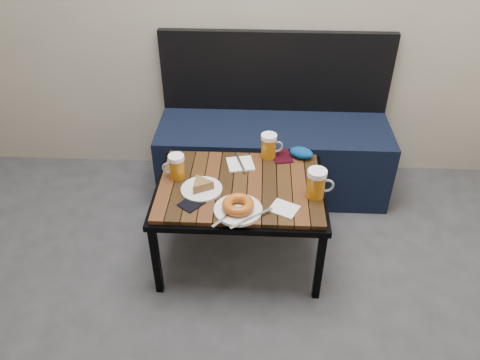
{
  "coord_description": "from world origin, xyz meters",
  "views": [
    {
      "loc": [
        0.1,
        -0.72,
        1.85
      ],
      "look_at": [
        0.01,
        1.12,
        0.5
      ],
      "focal_mm": 35.0,
      "sensor_mm": 36.0,
      "label": 1
    }
  ],
  "objects_px": {
    "plate_bagel": "(238,207)",
    "knit_pouch": "(301,153)",
    "passport_navy": "(193,203)",
    "cafe_table": "(240,192)",
    "passport_burgundy": "(282,156)",
    "plate_pie": "(201,187)",
    "beer_mug_right": "(317,183)",
    "beer_mug_left": "(176,166)",
    "bench": "(273,149)",
    "beer_mug_centre": "(269,146)"
  },
  "relations": [
    {
      "from": "bench",
      "to": "knit_pouch",
      "type": "distance_m",
      "value": 0.47
    },
    {
      "from": "cafe_table",
      "to": "passport_navy",
      "type": "xyz_separation_m",
      "value": [
        -0.21,
        -0.16,
        0.05
      ]
    },
    {
      "from": "passport_burgundy",
      "to": "passport_navy",
      "type": "bearing_deg",
      "value": -147.27
    },
    {
      "from": "beer_mug_right",
      "to": "bench",
      "type": "bearing_deg",
      "value": 101.46
    },
    {
      "from": "beer_mug_right",
      "to": "knit_pouch",
      "type": "distance_m",
      "value": 0.34
    },
    {
      "from": "beer_mug_centre",
      "to": "bench",
      "type": "bearing_deg",
      "value": 70.1
    },
    {
      "from": "bench",
      "to": "cafe_table",
      "type": "relative_size",
      "value": 1.67
    },
    {
      "from": "beer_mug_right",
      "to": "passport_navy",
      "type": "bearing_deg",
      "value": -174.81
    },
    {
      "from": "bench",
      "to": "passport_navy",
      "type": "height_order",
      "value": "bench"
    },
    {
      "from": "beer_mug_centre",
      "to": "plate_pie",
      "type": "height_order",
      "value": "beer_mug_centre"
    },
    {
      "from": "cafe_table",
      "to": "beer_mug_left",
      "type": "height_order",
      "value": "beer_mug_left"
    },
    {
      "from": "cafe_table",
      "to": "passport_burgundy",
      "type": "relative_size",
      "value": 6.28
    },
    {
      "from": "knit_pouch",
      "to": "passport_navy",
      "type": "bearing_deg",
      "value": -141.69
    },
    {
      "from": "beer_mug_centre",
      "to": "knit_pouch",
      "type": "xyz_separation_m",
      "value": [
        0.17,
        -0.0,
        -0.04
      ]
    },
    {
      "from": "beer_mug_left",
      "to": "beer_mug_right",
      "type": "height_order",
      "value": "beer_mug_right"
    },
    {
      "from": "cafe_table",
      "to": "beer_mug_right",
      "type": "bearing_deg",
      "value": -11.02
    },
    {
      "from": "beer_mug_left",
      "to": "beer_mug_centre",
      "type": "relative_size",
      "value": 0.95
    },
    {
      "from": "passport_navy",
      "to": "knit_pouch",
      "type": "distance_m",
      "value": 0.67
    },
    {
      "from": "cafe_table",
      "to": "passport_navy",
      "type": "relative_size",
      "value": 6.73
    },
    {
      "from": "cafe_table",
      "to": "beer_mug_right",
      "type": "distance_m",
      "value": 0.39
    },
    {
      "from": "plate_bagel",
      "to": "knit_pouch",
      "type": "xyz_separation_m",
      "value": [
        0.31,
        0.46,
        0.0
      ]
    },
    {
      "from": "beer_mug_right",
      "to": "beer_mug_left",
      "type": "bearing_deg",
      "value": 166.75
    },
    {
      "from": "bench",
      "to": "knit_pouch",
      "type": "relative_size",
      "value": 10.95
    },
    {
      "from": "plate_bagel",
      "to": "beer_mug_centre",
      "type": "bearing_deg",
      "value": 73.22
    },
    {
      "from": "bench",
      "to": "beer_mug_left",
      "type": "distance_m",
      "value": 0.82
    },
    {
      "from": "beer_mug_left",
      "to": "passport_burgundy",
      "type": "distance_m",
      "value": 0.57
    },
    {
      "from": "passport_burgundy",
      "to": "plate_bagel",
      "type": "bearing_deg",
      "value": -126.1
    },
    {
      "from": "cafe_table",
      "to": "passport_burgundy",
      "type": "height_order",
      "value": "passport_burgundy"
    },
    {
      "from": "plate_bagel",
      "to": "passport_navy",
      "type": "height_order",
      "value": "plate_bagel"
    },
    {
      "from": "beer_mug_centre",
      "to": "plate_bagel",
      "type": "bearing_deg",
      "value": -121.62
    },
    {
      "from": "beer_mug_left",
      "to": "knit_pouch",
      "type": "bearing_deg",
      "value": -161.48
    },
    {
      "from": "plate_bagel",
      "to": "cafe_table",
      "type": "bearing_deg",
      "value": 90.34
    },
    {
      "from": "beer_mug_centre",
      "to": "passport_burgundy",
      "type": "relative_size",
      "value": 1.0
    },
    {
      "from": "plate_pie",
      "to": "passport_navy",
      "type": "bearing_deg",
      "value": -106.49
    },
    {
      "from": "plate_bagel",
      "to": "passport_burgundy",
      "type": "xyz_separation_m",
      "value": [
        0.21,
        0.46,
        -0.02
      ]
    },
    {
      "from": "plate_pie",
      "to": "plate_bagel",
      "type": "distance_m",
      "value": 0.24
    },
    {
      "from": "beer_mug_left",
      "to": "passport_burgundy",
      "type": "bearing_deg",
      "value": -158.24
    },
    {
      "from": "passport_burgundy",
      "to": "bench",
      "type": "bearing_deg",
      "value": 83.69
    },
    {
      "from": "beer_mug_right",
      "to": "knit_pouch",
      "type": "height_order",
      "value": "beer_mug_right"
    },
    {
      "from": "knit_pouch",
      "to": "plate_pie",
      "type": "bearing_deg",
      "value": -147.53
    },
    {
      "from": "plate_pie",
      "to": "passport_navy",
      "type": "xyz_separation_m",
      "value": [
        -0.03,
        -0.1,
        -0.02
      ]
    },
    {
      "from": "bench",
      "to": "passport_navy",
      "type": "distance_m",
      "value": 0.91
    },
    {
      "from": "beer_mug_centre",
      "to": "beer_mug_right",
      "type": "xyz_separation_m",
      "value": [
        0.22,
        -0.33,
        0.01
      ]
    },
    {
      "from": "passport_burgundy",
      "to": "beer_mug_centre",
      "type": "bearing_deg",
      "value": 167.73
    },
    {
      "from": "plate_pie",
      "to": "passport_burgundy",
      "type": "bearing_deg",
      "value": 38.69
    },
    {
      "from": "plate_bagel",
      "to": "knit_pouch",
      "type": "height_order",
      "value": "plate_bagel"
    },
    {
      "from": "cafe_table",
      "to": "plate_bagel",
      "type": "relative_size",
      "value": 3.12
    },
    {
      "from": "beer_mug_left",
      "to": "cafe_table",
      "type": "bearing_deg",
      "value": 171.25
    },
    {
      "from": "cafe_table",
      "to": "passport_navy",
      "type": "bearing_deg",
      "value": -143.75
    },
    {
      "from": "beer_mug_left",
      "to": "plate_bagel",
      "type": "relative_size",
      "value": 0.47
    }
  ]
}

